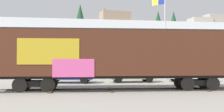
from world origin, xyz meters
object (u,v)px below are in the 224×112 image
object	(u,v)px
flagpole	(162,24)
parked_car_tan	(132,73)
parked_car_blue	(69,73)
parked_car_white	(190,73)
freight_car	(118,55)

from	to	relation	value
flagpole	parked_car_tan	bearing A→B (deg)	-143.93
parked_car_blue	parked_car_white	size ratio (longest dim) A/B	0.99
parked_car_blue	parked_car_white	world-z (taller)	parked_car_blue
freight_car	parked_car_white	distance (m)	10.51
flagpole	parked_car_white	distance (m)	6.21
flagpole	parked_car_white	size ratio (longest dim) A/B	2.07
parked_car_blue	parked_car_white	distance (m)	11.38
parked_car_blue	parked_car_tan	world-z (taller)	parked_car_blue
parked_car_tan	parked_car_white	distance (m)	5.63
freight_car	parked_car_white	size ratio (longest dim) A/B	3.79
parked_car_white	parked_car_blue	bearing A→B (deg)	179.02
freight_car	parked_car_tan	xyz separation A→B (m)	(2.51, 6.63, -1.52)
flagpole	parked_car_tan	distance (m)	7.15
freight_car	flagpole	size ratio (longest dim) A/B	1.83
freight_car	parked_car_blue	size ratio (longest dim) A/B	3.81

